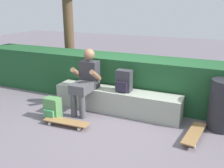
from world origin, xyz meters
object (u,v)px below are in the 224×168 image
(bench_main, at_px, (117,101))
(trash_bin, at_px, (223,105))
(skateboard_beside_bench, at_px, (194,133))
(person_skater, at_px, (86,79))
(backpack_on_ground, at_px, (52,109))
(skateboard_near_person, at_px, (66,122))
(backpack_on_bench, at_px, (124,81))

(bench_main, distance_m, trash_bin, 1.85)
(trash_bin, bearing_deg, skateboard_beside_bench, -126.54)
(person_skater, bearing_deg, backpack_on_ground, -123.63)
(bench_main, relative_size, skateboard_near_person, 3.01)
(bench_main, xyz_separation_m, backpack_on_bench, (0.15, -0.01, 0.41))
(backpack_on_ground, bearing_deg, trash_bin, 16.75)
(bench_main, height_order, person_skater, person_skater)
(skateboard_beside_bench, height_order, backpack_on_bench, backpack_on_bench)
(person_skater, height_order, trash_bin, person_skater)
(trash_bin, bearing_deg, backpack_on_bench, -177.86)
(person_skater, distance_m, backpack_on_bench, 0.71)
(skateboard_beside_bench, relative_size, backpack_on_bench, 2.05)
(bench_main, relative_size, skateboard_beside_bench, 2.98)
(skateboard_near_person, relative_size, backpack_on_ground, 2.03)
(skateboard_near_person, xyz_separation_m, backpack_on_ground, (-0.37, 0.13, 0.12))
(skateboard_beside_bench, bearing_deg, trash_bin, 53.46)
(skateboard_beside_bench, xyz_separation_m, backpack_on_bench, (-1.34, 0.42, 0.55))
(person_skater, relative_size, backpack_on_ground, 2.96)
(person_skater, relative_size, trash_bin, 1.41)
(person_skater, relative_size, skateboard_beside_bench, 1.45)
(person_skater, distance_m, skateboard_beside_bench, 2.10)
(skateboard_near_person, height_order, trash_bin, trash_bin)
(skateboard_near_person, relative_size, backpack_on_bench, 2.03)
(bench_main, bearing_deg, person_skater, -158.61)
(skateboard_beside_bench, distance_m, trash_bin, 0.70)
(bench_main, bearing_deg, backpack_on_bench, -3.67)
(skateboard_near_person, relative_size, trash_bin, 0.97)
(bench_main, bearing_deg, backpack_on_ground, -139.55)
(backpack_on_bench, bearing_deg, skateboard_beside_bench, -17.53)
(bench_main, height_order, skateboard_near_person, bench_main)
(backpack_on_bench, height_order, backpack_on_ground, backpack_on_bench)
(skateboard_beside_bench, xyz_separation_m, backpack_on_ground, (-2.39, -0.34, 0.12))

